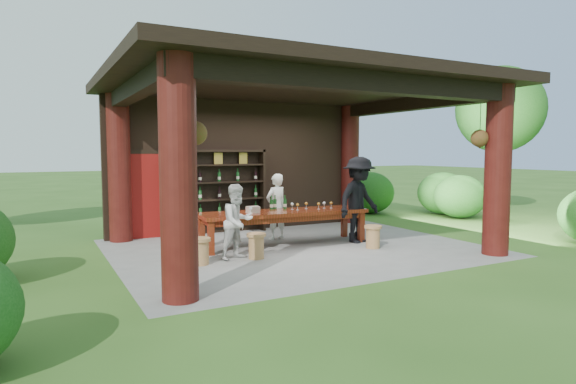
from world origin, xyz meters
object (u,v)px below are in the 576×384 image
stool_near_left (256,245)px  host (276,207)px  stool_far_left (201,251)px  guest_woman (238,222)px  wine_shelf (219,191)px  napkin_basket (253,210)px  stool_near_right (373,236)px  tasting_table (284,216)px  guest_man (359,200)px

stool_near_left → host: (1.24, 1.63, 0.50)m
stool_far_left → guest_woman: bearing=9.8°
wine_shelf → host: bearing=-57.3°
stool_near_left → napkin_basket: napkin_basket is taller
stool_near_right → stool_far_left: (-3.65, 0.26, 0.00)m
tasting_table → stool_far_left: 2.38m
stool_far_left → host: host is taller
napkin_basket → stool_far_left: bearing=-148.4°
tasting_table → napkin_basket: (-0.76, -0.05, 0.18)m
stool_far_left → guest_man: (3.78, 0.41, 0.70)m
host → stool_far_left: bearing=20.4°
stool_far_left → guest_man: guest_man is taller
stool_near_right → guest_woman: size_ratio=0.34×
napkin_basket → stool_near_left: bearing=-110.3°
tasting_table → stool_near_right: size_ratio=7.81×
stool_near_right → guest_woman: 2.95m
stool_far_left → guest_woman: guest_woman is taller
wine_shelf → guest_woman: size_ratio=1.66×
wine_shelf → stool_near_right: size_ratio=4.92×
wine_shelf → stool_near_left: (-0.36, -3.00, -0.79)m
stool_near_left → tasting_table: bearing=40.9°
tasting_table → guest_man: bearing=-17.3°
stool_far_left → host: bearing=34.7°
wine_shelf → napkin_basket: (-0.03, -2.11, -0.22)m
guest_man → host: bearing=124.2°
stool_far_left → guest_man: 3.87m
host → guest_woman: size_ratio=1.07×
host → stool_near_right: bearing=111.1°
tasting_table → stool_far_left: bearing=-157.1°
stool_near_left → stool_near_right: 2.58m
stool_near_left → guest_woman: 0.57m
stool_near_left → guest_woman: size_ratio=0.34×
stool_near_right → tasting_table: bearing=141.6°
tasting_table → napkin_basket: napkin_basket is taller
wine_shelf → stool_near_right: 4.00m
tasting_table → guest_woman: (-1.40, -0.78, 0.07)m
stool_near_left → host: bearing=52.8°
wine_shelf → stool_near_left: size_ratio=4.86×
wine_shelf → stool_near_left: 3.12m
stool_near_right → guest_man: size_ratio=0.25×
guest_woman → guest_man: 3.04m
tasting_table → stool_near_right: (1.49, -1.18, -0.38)m
host → stool_near_left: bearing=38.5°
stool_far_left → host: 2.87m
wine_shelf → guest_man: 3.47m
stool_near_left → stool_far_left: (-1.08, 0.02, -0.00)m
stool_far_left → guest_woman: (0.77, 0.13, 0.45)m
stool_near_left → host: size_ratio=0.32×
tasting_table → stool_near_left: tasting_table is taller
stool_near_left → guest_woman: (-0.31, 0.16, 0.45)m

